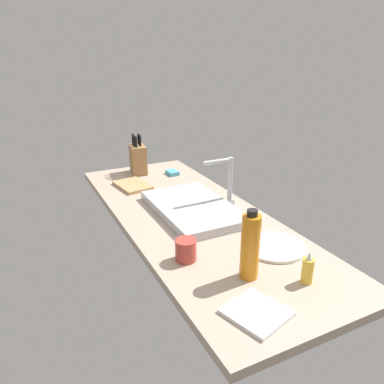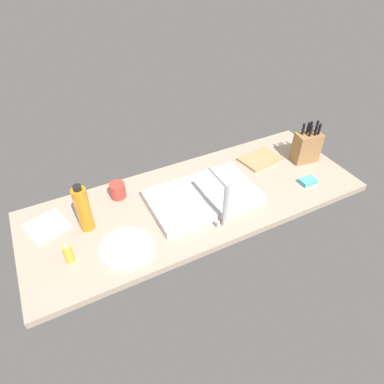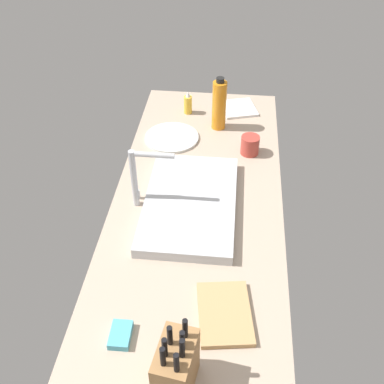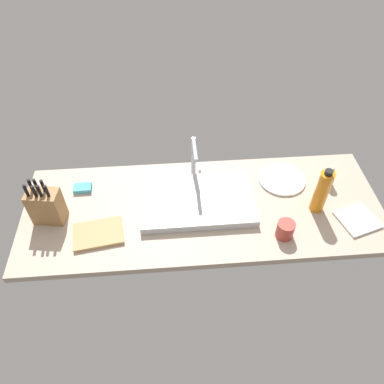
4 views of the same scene
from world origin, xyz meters
TOP-DOWN VIEW (x-y plane):
  - countertop_slab at (0.00, 0.00)cm, footprint 176.94×66.07cm
  - sink_basin at (-2.66, 2.39)cm, footprint 55.72×34.32cm
  - faucet at (-2.75, 21.03)cm, footprint 5.50×16.60cm
  - knife_block at (-73.50, -1.45)cm, footprint 15.72×11.10cm
  - cutting_board at (-50.00, -13.09)cm, footprint 24.71×18.90cm
  - soap_bottle at (67.05, 10.80)cm, footprint 4.02×4.02cm
  - water_bottle at (55.35, -5.03)cm, footprint 6.60×6.60cm
  - dinner_plate at (43.39, 15.75)cm, footprint 24.76×24.76cm
  - dish_towel at (72.95, -14.25)cm, footprint 21.14×20.57cm
  - coffee_mug at (35.59, -19.93)cm, footprint 8.08×8.08cm
  - dish_sponge at (-60.65, 16.58)cm, footprint 9.11×6.17cm

SIDE VIEW (x-z plane):
  - countertop_slab at x=0.00cm, z-range 0.00..3.50cm
  - dinner_plate at x=43.39cm, z-range 3.50..4.70cm
  - dish_towel at x=72.95cm, z-range 3.50..4.70cm
  - cutting_board at x=-50.00cm, z-range 3.50..5.30cm
  - dish_sponge at x=-60.65cm, z-range 3.50..5.90cm
  - sink_basin at x=-2.66cm, z-range 3.50..7.63cm
  - coffee_mug at x=35.59cm, z-range 3.50..11.90cm
  - soap_bottle at x=67.05cm, z-range 2.61..14.33cm
  - knife_block at x=-73.50cm, z-range 0.68..25.09cm
  - water_bottle at x=55.35cm, z-range 2.75..28.32cm
  - faucet at x=-2.75cm, z-range 6.28..31.29cm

